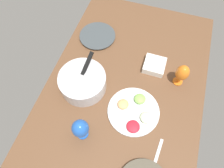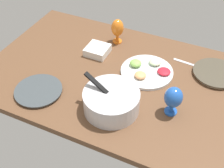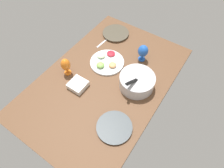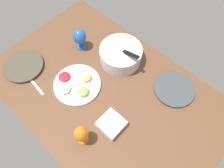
{
  "view_description": "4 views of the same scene",
  "coord_description": "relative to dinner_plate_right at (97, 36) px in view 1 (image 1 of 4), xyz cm",
  "views": [
    {
      "loc": [
        -65.45,
        -11.16,
        121.43
      ],
      "look_at": [
        -4.48,
        8.41,
        3.39
      ],
      "focal_mm": 32.66,
      "sensor_mm": 36.0,
      "label": 1
    },
    {
      "loc": [
        -55.5,
        123.88,
        118.83
      ],
      "look_at": [
        -3.83,
        11.66,
        3.39
      ],
      "focal_mm": 46.74,
      "sensor_mm": 36.0,
      "label": 2
    },
    {
      "loc": [
        82.88,
        63.57,
        139.44
      ],
      "look_at": [
        2.36,
        9.25,
        3.39
      ],
      "focal_mm": 31.0,
      "sensor_mm": 36.0,
      "label": 3
    },
    {
      "loc": [
        48.23,
        -45.98,
        128.48
      ],
      "look_at": [
        0.59,
        5.57,
        3.39
      ],
      "focal_mm": 34.08,
      "sensor_mm": 36.0,
      "label": 4
    }
  ],
  "objects": [
    {
      "name": "fruit_platter",
      "position": [
        -51.17,
        -42.8,
        0.52
      ],
      "size": [
        32.57,
        32.57,
        5.4
      ],
      "color": "silver",
      "rests_on": "ground_plane"
    },
    {
      "name": "fork_by_left_plate",
      "position": [
        -71.58,
        -62.2,
        -0.71
      ],
      "size": [
        18.09,
        3.43,
        0.6
      ],
      "primitive_type": "cube",
      "rotation": [
        0.0,
        0.0,
        -0.09
      ],
      "color": "silver",
      "rests_on": "ground_plane"
    },
    {
      "name": "ground_plane",
      "position": [
        -33.47,
        -32.38,
        -3.01
      ],
      "size": [
        160.0,
        104.0,
        4.0
      ],
      "primitive_type": "cube",
      "color": "brown"
    },
    {
      "name": "dinner_plate_right",
      "position": [
        0.0,
        0.0,
        0.0
      ],
      "size": [
        27.64,
        27.64,
        1.94
      ],
      "color": "silver",
      "rests_on": "ground_plane"
    },
    {
      "name": "hurricane_glass_blue",
      "position": [
        -73.9,
        -17.15,
        9.76
      ],
      "size": [
        9.7,
        9.7,
        17.35
      ],
      "color": "blue",
      "rests_on": "ground_plane"
    },
    {
      "name": "square_bowl_white",
      "position": [
        -14.3,
        -47.52,
        1.84
      ],
      "size": [
        14.43,
        14.43,
        5.12
      ],
      "color": "white",
      "rests_on": "ground_plane"
    },
    {
      "name": "hurricane_glass_orange",
      "position": [
        -20.84,
        -65.4,
        9.83
      ],
      "size": [
        8.48,
        8.48,
        17.71
      ],
      "color": "orange",
      "rests_on": "ground_plane"
    },
    {
      "name": "mixing_bowl",
      "position": [
        -43.72,
        -5.92,
        5.42
      ],
      "size": [
        31.59,
        30.4,
        19.34
      ],
      "color": "silver",
      "rests_on": "ground_plane"
    }
  ]
}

